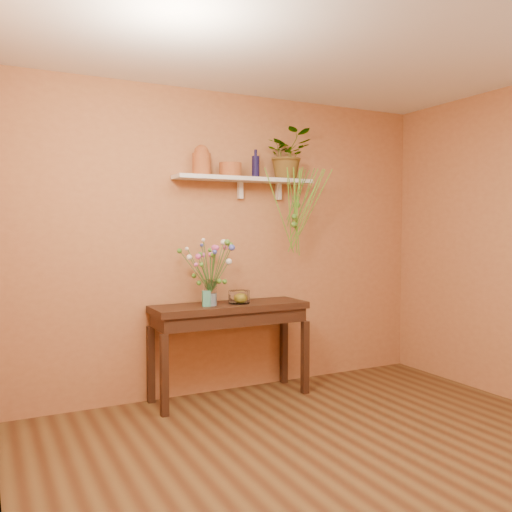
{
  "coord_description": "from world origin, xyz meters",
  "views": [
    {
      "loc": [
        -2.06,
        -2.49,
        1.49
      ],
      "look_at": [
        0.0,
        1.55,
        1.25
      ],
      "focal_mm": 37.84,
      "sensor_mm": 36.0,
      "label": 1
    }
  ],
  "objects": [
    {
      "name": "carton",
      "position": [
        -0.39,
        1.7,
        0.89
      ],
      "size": [
        0.07,
        0.06,
        0.13
      ],
      "primitive_type": "cube",
      "rotation": [
        0.0,
        0.0,
        -0.2
      ],
      "color": "teal",
      "rests_on": "sideboard"
    },
    {
      "name": "glass_bowl",
      "position": [
        -0.07,
        1.75,
        0.88
      ],
      "size": [
        0.19,
        0.19,
        0.11
      ],
      "color": "white",
      "rests_on": "sideboard"
    },
    {
      "name": "wall_shelf",
      "position": [
        0.06,
        1.87,
        1.92
      ],
      "size": [
        1.3,
        0.24,
        0.19
      ],
      "color": "white",
      "rests_on": "room"
    },
    {
      "name": "plant_fronds",
      "position": [
        0.5,
        1.71,
        1.65
      ],
      "size": [
        0.63,
        0.29,
        0.79
      ],
      "color": "#467C23",
      "rests_on": "wall_shelf"
    },
    {
      "name": "bouquet",
      "position": [
        -0.32,
        1.74,
        1.23
      ],
      "size": [
        0.46,
        0.53,
        0.46
      ],
      "color": "#386B28",
      "rests_on": "glass_vase"
    },
    {
      "name": "blue_bottle",
      "position": [
        0.16,
        1.86,
        2.04
      ],
      "size": [
        0.08,
        0.08,
        0.25
      ],
      "color": "#131036",
      "rests_on": "wall_shelf"
    },
    {
      "name": "terracotta_pot",
      "position": [
        -0.09,
        1.86,
        2.0
      ],
      "size": [
        0.25,
        0.25,
        0.12
      ],
      "primitive_type": "cylinder",
      "rotation": [
        0.0,
        0.0,
        -0.34
      ],
      "color": "#9B552E",
      "rests_on": "wall_shelf"
    },
    {
      "name": "room",
      "position": [
        0.0,
        0.0,
        1.35
      ],
      "size": [
        4.04,
        4.04,
        2.7
      ],
      "color": "brown",
      "rests_on": "ground"
    },
    {
      "name": "glass_vase",
      "position": [
        -0.34,
        1.73,
        0.92
      ],
      "size": [
        0.11,
        0.11,
        0.22
      ],
      "color": "white",
      "rests_on": "sideboard"
    },
    {
      "name": "sideboard",
      "position": [
        -0.15,
        1.76,
        0.71
      ],
      "size": [
        1.36,
        0.44,
        0.83
      ],
      "color": "#391E12",
      "rests_on": "ground"
    },
    {
      "name": "spider_plant",
      "position": [
        0.49,
        1.87,
        2.17
      ],
      "size": [
        0.48,
        0.44,
        0.46
      ],
      "primitive_type": "imported",
      "rotation": [
        0.0,
        0.0,
        -0.24
      ],
      "color": "#467C23",
      "rests_on": "wall_shelf"
    },
    {
      "name": "lemon",
      "position": [
        -0.06,
        1.75,
        0.88
      ],
      "size": [
        0.09,
        0.09,
        0.09
      ],
      "primitive_type": "sphere",
      "color": "yellow",
      "rests_on": "glass_bowl"
    },
    {
      "name": "terracotta_jug",
      "position": [
        -0.36,
        1.88,
        2.06
      ],
      "size": [
        0.2,
        0.2,
        0.26
      ],
      "color": "#9B552E",
      "rests_on": "wall_shelf"
    }
  ]
}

